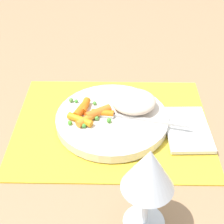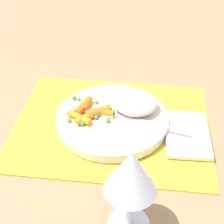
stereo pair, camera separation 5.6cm
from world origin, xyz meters
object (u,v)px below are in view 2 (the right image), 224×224
(wine_glass, at_px, (131,175))
(napkin, at_px, (187,134))
(plate, at_px, (112,119))
(rice_mound, at_px, (135,103))
(fork, at_px, (130,119))
(carrot_portion, at_px, (89,112))

(wine_glass, relative_size, napkin, 1.14)
(plate, xyz_separation_m, rice_mound, (-0.04, -0.03, 0.03))
(napkin, bearing_deg, fork, -6.22)
(plate, bearing_deg, fork, 167.26)
(plate, bearing_deg, carrot_portion, 2.35)
(fork, bearing_deg, plate, -12.74)
(carrot_portion, distance_m, napkin, 0.20)
(carrot_portion, bearing_deg, fork, 175.63)
(carrot_portion, bearing_deg, napkin, 174.55)
(carrot_portion, bearing_deg, rice_mound, -162.09)
(rice_mound, relative_size, wine_glass, 0.60)
(rice_mound, bearing_deg, napkin, 155.77)
(rice_mound, distance_m, wine_glass, 0.27)
(carrot_portion, xyz_separation_m, napkin, (-0.20, 0.02, -0.02))
(fork, bearing_deg, rice_mound, -102.95)
(plate, relative_size, wine_glass, 1.48)
(rice_mound, xyz_separation_m, wine_glass, (-0.01, 0.26, 0.07))
(plate, distance_m, rice_mound, 0.06)
(plate, xyz_separation_m, fork, (-0.04, 0.01, 0.01))
(wine_glass, xyz_separation_m, napkin, (-0.10, -0.21, -0.10))
(rice_mound, distance_m, napkin, 0.12)
(fork, bearing_deg, wine_glass, 94.33)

